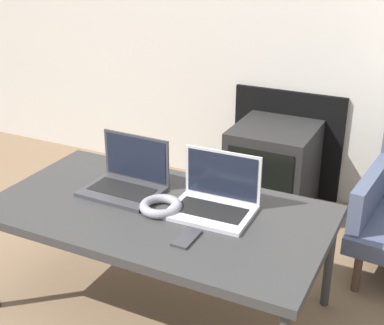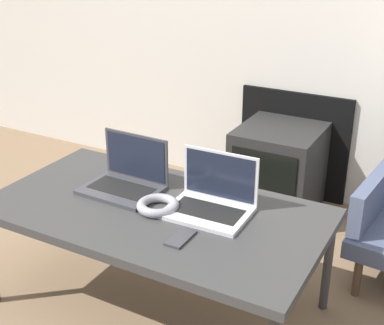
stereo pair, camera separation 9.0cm
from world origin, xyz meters
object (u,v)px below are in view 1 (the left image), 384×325
headphones (161,206)px  tv (273,168)px  laptop_left (127,179)px  laptop_right (215,199)px  phone (187,238)px

headphones → tv: 1.08m
laptop_left → tv: bearing=71.9°
laptop_right → tv: 0.98m
laptop_right → tv: size_ratio=0.66×
laptop_left → phone: (0.40, -0.24, -0.04)m
laptop_left → laptop_right: same height
headphones → phone: headphones is taller
laptop_right → headphones: (-0.18, -0.10, -0.03)m
laptop_left → laptop_right: (0.40, -0.00, 0.00)m
headphones → tv: headphones is taller
laptop_left → laptop_right: bearing=1.4°
laptop_right → phone: size_ratio=2.47×
tv → phone: bearing=-86.9°
phone → tv: bearing=93.1°
laptop_right → tv: laptop_right is taller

